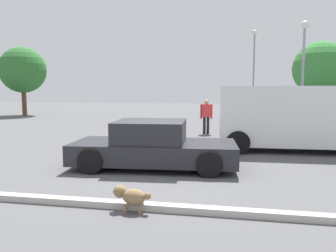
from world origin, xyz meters
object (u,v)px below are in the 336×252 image
pedestrian (206,114)px  light_post_mid (304,54)px  light_post_near (254,58)px  sedan_foreground (153,146)px  dog (131,196)px  suv_dark (293,111)px  van_white (293,116)px

pedestrian → light_post_mid: bearing=-59.2°
light_post_near → sedan_foreground: bearing=-100.5°
pedestrian → light_post_near: (3.07, 14.63, 3.85)m
dog → pedestrian: pedestrian is taller
suv_dark → pedestrian: 4.04m
van_white → pedestrian: 4.82m
sedan_foreground → pedestrian: 6.97m
sedan_foreground → light_post_near: light_post_near is taller
dog → van_white: (3.79, 6.52, 0.92)m
sedan_foreground → light_post_near: bearing=75.3°
light_post_mid → van_white: bearing=-103.1°
sedan_foreground → light_post_mid: (6.04, 11.44, 3.48)m
pedestrian → suv_dark: bearing=-90.4°
pedestrian → light_post_mid: 7.51m
dog → light_post_near: size_ratio=0.10×
sedan_foreground → suv_dark: bearing=53.1°
suv_dark → pedestrian: (-3.97, -0.73, -0.14)m
suv_dark → pedestrian: bearing=-165.2°
dog → light_post_mid: light_post_mid is taller
light_post_mid → sedan_foreground: bearing=-117.8°
light_post_near → light_post_mid: size_ratio=1.22×
suv_dark → sedan_foreground: bearing=-118.4°
van_white → light_post_near: size_ratio=0.70×
light_post_near → dog: bearing=-98.4°
sedan_foreground → van_white: van_white is taller
light_post_near → suv_dark: bearing=-86.3°
dog → suv_dark: bearing=-107.0°
sedan_foreground → light_post_near: size_ratio=0.62×
light_post_near → light_post_mid: light_post_near is taller
suv_dark → light_post_near: light_post_near is taller
sedan_foreground → pedestrian: size_ratio=2.74×
sedan_foreground → suv_dark: 9.08m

